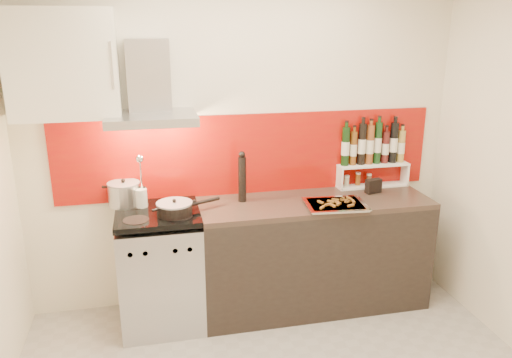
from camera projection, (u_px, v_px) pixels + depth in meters
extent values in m
cube|color=silver|center=(244.00, 144.00, 3.92)|extent=(3.40, 0.02, 2.60)
cube|color=#9F0A08|center=(250.00, 154.00, 3.94)|extent=(3.00, 0.02, 0.64)
cube|color=#B7B7BA|center=(161.00, 272.00, 3.76)|extent=(0.60, 0.60, 0.84)
cube|color=black|center=(163.00, 302.00, 3.52)|extent=(0.50, 0.02, 0.40)
cube|color=#B7B7BA|center=(160.00, 252.00, 3.40)|extent=(0.56, 0.02, 0.12)
cube|color=#FF190C|center=(160.00, 252.00, 3.39)|extent=(0.10, 0.01, 0.04)
cube|color=black|center=(158.00, 213.00, 3.62)|extent=(0.60, 0.60, 0.04)
cube|color=black|center=(313.00, 255.00, 4.00)|extent=(1.80, 0.60, 0.86)
cube|color=#34241F|center=(315.00, 202.00, 3.87)|extent=(1.80, 0.60, 0.04)
cube|color=#B7B7BA|center=(151.00, 118.00, 3.46)|extent=(0.62, 0.50, 0.06)
cube|color=#B7B7BA|center=(149.00, 75.00, 3.52)|extent=(0.30, 0.18, 0.50)
sphere|color=#FFD18C|center=(130.00, 125.00, 3.44)|extent=(0.07, 0.07, 0.07)
sphere|color=#FFD18C|center=(174.00, 123.00, 3.50)|extent=(0.07, 0.07, 0.07)
cube|color=white|center=(63.00, 64.00, 3.31)|extent=(0.70, 0.35, 0.72)
cylinder|color=#B7B7BA|center=(124.00, 195.00, 3.71)|extent=(0.23, 0.23, 0.16)
cylinder|color=#99999E|center=(123.00, 183.00, 3.68)|extent=(0.24, 0.24, 0.01)
sphere|color=black|center=(123.00, 181.00, 3.67)|extent=(0.03, 0.03, 0.03)
cylinder|color=black|center=(175.00, 209.00, 3.53)|extent=(0.25, 0.25, 0.08)
cylinder|color=#99999E|center=(174.00, 203.00, 3.52)|extent=(0.26, 0.26, 0.01)
sphere|color=black|center=(174.00, 201.00, 3.51)|extent=(0.03, 0.03, 0.03)
cylinder|color=black|center=(205.00, 201.00, 3.66)|extent=(0.23, 0.12, 0.03)
cylinder|color=silver|center=(141.00, 199.00, 3.67)|extent=(0.09, 0.09, 0.15)
cylinder|color=silver|center=(141.00, 174.00, 3.62)|extent=(0.01, 0.07, 0.27)
sphere|color=silver|center=(140.00, 159.00, 3.52)|extent=(0.06, 0.06, 0.06)
cylinder|color=black|center=(242.00, 179.00, 3.79)|extent=(0.06, 0.06, 0.35)
sphere|color=black|center=(242.00, 154.00, 3.73)|extent=(0.05, 0.05, 0.05)
cube|color=white|center=(371.00, 185.00, 4.20)|extent=(0.61, 0.17, 0.01)
cube|color=white|center=(339.00, 177.00, 4.12)|extent=(0.01, 0.17, 0.17)
cube|color=white|center=(404.00, 173.00, 4.24)|extent=(0.02, 0.17, 0.17)
cube|color=white|center=(372.00, 164.00, 4.15)|extent=(0.61, 0.17, 0.02)
cylinder|color=black|center=(345.00, 146.00, 4.05)|extent=(0.07, 0.07, 0.32)
cylinder|color=brown|center=(353.00, 148.00, 4.07)|extent=(0.05, 0.05, 0.28)
cylinder|color=black|center=(362.00, 144.00, 4.08)|extent=(0.06, 0.06, 0.34)
cylinder|color=brown|center=(370.00, 145.00, 4.09)|extent=(0.06, 0.06, 0.32)
cylinder|color=black|center=(378.00, 143.00, 4.10)|extent=(0.06, 0.06, 0.35)
cylinder|color=#451312|center=(385.00, 147.00, 4.13)|extent=(0.06, 0.06, 0.27)
cylinder|color=black|center=(394.00, 143.00, 4.13)|extent=(0.07, 0.07, 0.34)
cylinder|color=olive|center=(401.00, 146.00, 4.16)|extent=(0.06, 0.06, 0.27)
cylinder|color=#BAB597|center=(347.00, 181.00, 4.14)|extent=(0.04, 0.04, 0.08)
cylinder|color=brown|center=(358.00, 179.00, 4.16)|extent=(0.04, 0.04, 0.10)
cylinder|color=brown|center=(369.00, 180.00, 4.18)|extent=(0.04, 0.04, 0.08)
cube|color=black|center=(373.00, 186.00, 4.01)|extent=(0.14, 0.08, 0.11)
cube|color=silver|center=(335.00, 205.00, 3.73)|extent=(0.46, 0.37, 0.01)
cube|color=silver|center=(335.00, 204.00, 3.72)|extent=(0.48, 0.39, 0.01)
cube|color=red|center=(335.00, 204.00, 3.72)|extent=(0.41, 0.32, 0.01)
cube|color=brown|center=(348.00, 201.00, 3.75)|extent=(0.06, 0.04, 0.01)
cube|color=brown|center=(333.00, 205.00, 3.66)|extent=(0.03, 0.06, 0.01)
cube|color=brown|center=(328.00, 205.00, 3.68)|extent=(0.06, 0.03, 0.01)
cube|color=brown|center=(331.00, 201.00, 3.74)|extent=(0.05, 0.05, 0.01)
cube|color=brown|center=(339.00, 204.00, 3.69)|extent=(0.05, 0.05, 0.01)
cube|color=brown|center=(322.00, 207.00, 3.62)|extent=(0.05, 0.05, 0.01)
cube|color=brown|center=(351.00, 205.00, 3.66)|extent=(0.06, 0.03, 0.01)
cube|color=brown|center=(344.00, 200.00, 3.78)|extent=(0.06, 0.02, 0.01)
cube|color=brown|center=(349.00, 198.00, 3.81)|extent=(0.03, 0.06, 0.01)
cube|color=brown|center=(344.00, 199.00, 3.79)|extent=(0.05, 0.05, 0.01)
cube|color=brown|center=(353.00, 201.00, 3.75)|extent=(0.02, 0.06, 0.01)
cube|color=brown|center=(335.00, 200.00, 3.78)|extent=(0.06, 0.04, 0.01)
cube|color=brown|center=(349.00, 201.00, 3.75)|extent=(0.05, 0.05, 0.01)
cube|color=brown|center=(342.00, 199.00, 3.80)|extent=(0.05, 0.06, 0.01)
cube|color=brown|center=(320.00, 202.00, 3.73)|extent=(0.04, 0.06, 0.01)
cube|color=brown|center=(337.00, 202.00, 3.72)|extent=(0.04, 0.06, 0.01)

